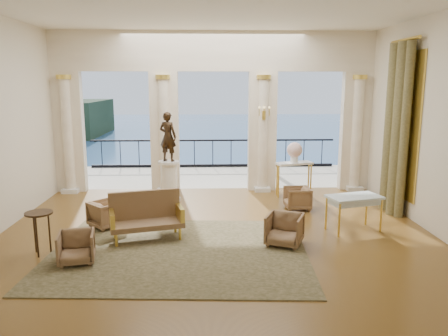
{
  "coord_description": "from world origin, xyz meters",
  "views": [
    {
      "loc": [
        -0.13,
        -8.64,
        3.09
      ],
      "look_at": [
        0.19,
        0.6,
        1.28
      ],
      "focal_mm": 35.0,
      "sensor_mm": 36.0,
      "label": 1
    }
  ],
  "objects_px": {
    "armchair_c": "(297,197)",
    "pedestal": "(169,182)",
    "settee": "(146,216)",
    "game_table": "(354,200)",
    "side_table": "(39,218)",
    "armchair_a": "(76,246)",
    "armchair_b": "(284,228)",
    "statue": "(168,137)",
    "console_table": "(294,168)",
    "armchair_d": "(107,213)"
  },
  "relations": [
    {
      "from": "armchair_c",
      "to": "pedestal",
      "type": "height_order",
      "value": "pedestal"
    },
    {
      "from": "settee",
      "to": "armchair_c",
      "type": "bearing_deg",
      "value": 14.16
    },
    {
      "from": "pedestal",
      "to": "game_table",
      "type": "bearing_deg",
      "value": -31.6
    },
    {
      "from": "armchair_c",
      "to": "side_table",
      "type": "bearing_deg",
      "value": -65.01
    },
    {
      "from": "armchair_a",
      "to": "settee",
      "type": "bearing_deg",
      "value": 37.51
    },
    {
      "from": "pedestal",
      "to": "armchair_b",
      "type": "bearing_deg",
      "value": -52.85
    },
    {
      "from": "armchair_b",
      "to": "pedestal",
      "type": "bearing_deg",
      "value": 149.45
    },
    {
      "from": "armchair_c",
      "to": "statue",
      "type": "relative_size",
      "value": 0.48
    },
    {
      "from": "armchair_b",
      "to": "settee",
      "type": "height_order",
      "value": "settee"
    },
    {
      "from": "armchair_b",
      "to": "statue",
      "type": "xyz_separation_m",
      "value": [
        -2.51,
        3.31,
        1.38
      ]
    },
    {
      "from": "armchair_c",
      "to": "game_table",
      "type": "distance_m",
      "value": 1.88
    },
    {
      "from": "settee",
      "to": "console_table",
      "type": "height_order",
      "value": "settee"
    },
    {
      "from": "armchair_a",
      "to": "side_table",
      "type": "bearing_deg",
      "value": 139.46
    },
    {
      "from": "armchair_a",
      "to": "statue",
      "type": "height_order",
      "value": "statue"
    },
    {
      "from": "statue",
      "to": "side_table",
      "type": "height_order",
      "value": "statue"
    },
    {
      "from": "armchair_b",
      "to": "console_table",
      "type": "xyz_separation_m",
      "value": [
        0.89,
        3.72,
        0.45
      ]
    },
    {
      "from": "armchair_a",
      "to": "armchair_b",
      "type": "distance_m",
      "value": 3.83
    },
    {
      "from": "armchair_b",
      "to": "console_table",
      "type": "bearing_deg",
      "value": 98.84
    },
    {
      "from": "armchair_b",
      "to": "game_table",
      "type": "distance_m",
      "value": 1.81
    },
    {
      "from": "armchair_a",
      "to": "pedestal",
      "type": "height_order",
      "value": "pedestal"
    },
    {
      "from": "side_table",
      "to": "game_table",
      "type": "bearing_deg",
      "value": 10.08
    },
    {
      "from": "armchair_d",
      "to": "statue",
      "type": "distance_m",
      "value": 2.79
    },
    {
      "from": "statue",
      "to": "console_table",
      "type": "height_order",
      "value": "statue"
    },
    {
      "from": "game_table",
      "to": "pedestal",
      "type": "xyz_separation_m",
      "value": [
        -4.11,
        2.53,
        -0.16
      ]
    },
    {
      "from": "armchair_c",
      "to": "armchair_d",
      "type": "height_order",
      "value": "armchair_d"
    },
    {
      "from": "settee",
      "to": "statue",
      "type": "relative_size",
      "value": 1.2
    },
    {
      "from": "armchair_d",
      "to": "game_table",
      "type": "height_order",
      "value": "game_table"
    },
    {
      "from": "armchair_b",
      "to": "pedestal",
      "type": "xyz_separation_m",
      "value": [
        -2.51,
        3.31,
        0.18
      ]
    },
    {
      "from": "armchair_b",
      "to": "statue",
      "type": "relative_size",
      "value": 0.53
    },
    {
      "from": "console_table",
      "to": "armchair_b",
      "type": "bearing_deg",
      "value": -120.78
    },
    {
      "from": "armchair_a",
      "to": "game_table",
      "type": "height_order",
      "value": "game_table"
    },
    {
      "from": "game_table",
      "to": "console_table",
      "type": "height_order",
      "value": "console_table"
    },
    {
      "from": "game_table",
      "to": "console_table",
      "type": "distance_m",
      "value": 3.02
    },
    {
      "from": "armchair_d",
      "to": "side_table",
      "type": "bearing_deg",
      "value": 105.57
    },
    {
      "from": "armchair_d",
      "to": "game_table",
      "type": "xyz_separation_m",
      "value": [
        5.28,
        -0.41,
        0.36
      ]
    },
    {
      "from": "armchair_b",
      "to": "side_table",
      "type": "bearing_deg",
      "value": -153.87
    },
    {
      "from": "pedestal",
      "to": "console_table",
      "type": "distance_m",
      "value": 3.43
    },
    {
      "from": "armchair_b",
      "to": "armchair_c",
      "type": "distance_m",
      "value": 2.52
    },
    {
      "from": "game_table",
      "to": "armchair_d",
      "type": "bearing_deg",
      "value": 159.64
    },
    {
      "from": "game_table",
      "to": "pedestal",
      "type": "bearing_deg",
      "value": 132.5
    },
    {
      "from": "statue",
      "to": "console_table",
      "type": "distance_m",
      "value": 3.55
    },
    {
      "from": "pedestal",
      "to": "armchair_c",
      "type": "bearing_deg",
      "value": -15.52
    },
    {
      "from": "armchair_c",
      "to": "statue",
      "type": "xyz_separation_m",
      "value": [
        -3.24,
        0.9,
        1.41
      ]
    },
    {
      "from": "armchair_c",
      "to": "pedestal",
      "type": "relative_size",
      "value": 0.57
    },
    {
      "from": "armchair_a",
      "to": "side_table",
      "type": "height_order",
      "value": "side_table"
    },
    {
      "from": "armchair_c",
      "to": "statue",
      "type": "distance_m",
      "value": 3.65
    },
    {
      "from": "pedestal",
      "to": "side_table",
      "type": "relative_size",
      "value": 1.35
    },
    {
      "from": "armchair_a",
      "to": "console_table",
      "type": "relative_size",
      "value": 0.58
    },
    {
      "from": "side_table",
      "to": "statue",
      "type": "bearing_deg",
      "value": 60.87
    },
    {
      "from": "settee",
      "to": "pedestal",
      "type": "relative_size",
      "value": 1.43
    }
  ]
}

